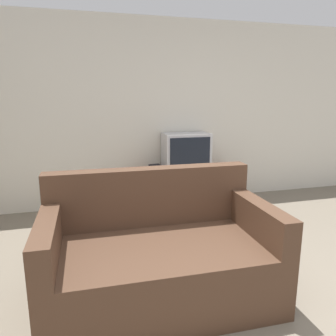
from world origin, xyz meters
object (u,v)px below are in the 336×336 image
(couch, at_px, (159,259))
(remote_on_stand, at_px, (215,169))
(television, at_px, (186,151))
(book_stack, at_px, (156,168))
(tv_stand, at_px, (184,187))

(couch, xyz_separation_m, remote_on_stand, (1.31, 1.97, 0.20))
(television, xyz_separation_m, book_stack, (-0.45, -0.03, -0.22))
(tv_stand, bearing_deg, couch, -113.05)
(tv_stand, bearing_deg, remote_on_stand, -14.51)
(tv_stand, xyz_separation_m, couch, (-0.89, -2.08, 0.06))
(television, height_order, couch, television)
(television, distance_m, remote_on_stand, 0.48)
(tv_stand, distance_m, book_stack, 0.51)
(book_stack, bearing_deg, television, 3.31)
(television, bearing_deg, book_stack, -176.69)
(book_stack, bearing_deg, tv_stand, -2.06)
(tv_stand, bearing_deg, television, 43.86)
(remote_on_stand, bearing_deg, television, 158.50)
(television, height_order, book_stack, television)
(tv_stand, xyz_separation_m, book_stack, (-0.41, 0.01, 0.30))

